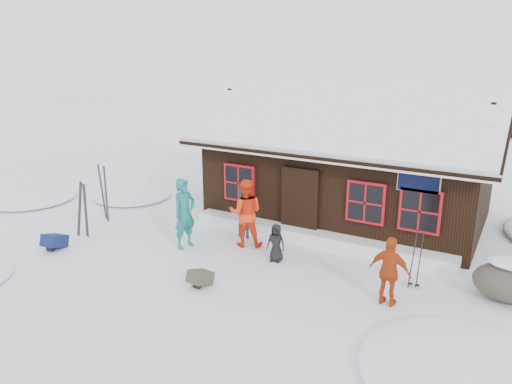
{
  "coord_description": "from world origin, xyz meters",
  "views": [
    {
      "loc": [
        6.39,
        -9.92,
        5.43
      ],
      "look_at": [
        -0.29,
        2.0,
        1.3
      ],
      "focal_mm": 35.0,
      "sensor_mm": 36.0,
      "label": 1
    }
  ],
  "objects_px": {
    "skier_teal": "(185,214)",
    "ski_pair_left": "(83,210)",
    "skier_orange_left": "(246,213)",
    "skier_crouched": "(276,243)",
    "boulder": "(509,281)",
    "backpack_blue": "(55,243)",
    "ski_poles": "(416,260)",
    "skier_orange_right": "(390,272)",
    "backpack_olive": "(200,280)"
  },
  "relations": [
    {
      "from": "skier_teal",
      "to": "ski_pair_left",
      "type": "height_order",
      "value": "skier_teal"
    },
    {
      "from": "skier_orange_left",
      "to": "skier_crouched",
      "type": "bearing_deg",
      "value": 133.11
    },
    {
      "from": "skier_orange_left",
      "to": "boulder",
      "type": "distance_m",
      "value": 6.55
    },
    {
      "from": "skier_orange_left",
      "to": "backpack_blue",
      "type": "height_order",
      "value": "skier_orange_left"
    },
    {
      "from": "skier_orange_left",
      "to": "ski_poles",
      "type": "relative_size",
      "value": 1.31
    },
    {
      "from": "skier_orange_right",
      "to": "ski_poles",
      "type": "distance_m",
      "value": 1.11
    },
    {
      "from": "backpack_blue",
      "to": "boulder",
      "type": "bearing_deg",
      "value": 5.73
    },
    {
      "from": "skier_orange_left",
      "to": "backpack_olive",
      "type": "bearing_deg",
      "value": 73.43
    },
    {
      "from": "skier_teal",
      "to": "backpack_blue",
      "type": "bearing_deg",
      "value": 132.92
    },
    {
      "from": "ski_pair_left",
      "to": "backpack_olive",
      "type": "bearing_deg",
      "value": -4.62
    },
    {
      "from": "skier_orange_right",
      "to": "skier_crouched",
      "type": "bearing_deg",
      "value": -8.88
    },
    {
      "from": "skier_orange_left",
      "to": "backpack_blue",
      "type": "xyz_separation_m",
      "value": [
        -4.4,
        -2.79,
        -0.78
      ]
    },
    {
      "from": "boulder",
      "to": "ski_pair_left",
      "type": "xyz_separation_m",
      "value": [
        -10.92,
        -1.89,
        0.36
      ]
    },
    {
      "from": "backpack_blue",
      "to": "ski_poles",
      "type": "bearing_deg",
      "value": 6.2
    },
    {
      "from": "skier_crouched",
      "to": "backpack_blue",
      "type": "bearing_deg",
      "value": -161.9
    },
    {
      "from": "boulder",
      "to": "backpack_blue",
      "type": "height_order",
      "value": "boulder"
    },
    {
      "from": "skier_orange_right",
      "to": "boulder",
      "type": "relative_size",
      "value": 1.04
    },
    {
      "from": "skier_orange_right",
      "to": "ski_pair_left",
      "type": "xyz_separation_m",
      "value": [
        -8.7,
        -0.4,
        0.03
      ]
    },
    {
      "from": "skier_orange_right",
      "to": "boulder",
      "type": "bearing_deg",
      "value": -140.42
    },
    {
      "from": "skier_teal",
      "to": "boulder",
      "type": "distance_m",
      "value": 8.0
    },
    {
      "from": "boulder",
      "to": "ski_pair_left",
      "type": "distance_m",
      "value": 11.09
    },
    {
      "from": "skier_orange_left",
      "to": "backpack_blue",
      "type": "relative_size",
      "value": 3.14
    },
    {
      "from": "boulder",
      "to": "backpack_blue",
      "type": "relative_size",
      "value": 2.46
    },
    {
      "from": "skier_teal",
      "to": "ski_poles",
      "type": "relative_size",
      "value": 1.35
    },
    {
      "from": "skier_orange_right",
      "to": "skier_crouched",
      "type": "height_order",
      "value": "skier_orange_right"
    },
    {
      "from": "ski_pair_left",
      "to": "boulder",
      "type": "bearing_deg",
      "value": 15.52
    },
    {
      "from": "skier_orange_left",
      "to": "ski_pair_left",
      "type": "xyz_separation_m",
      "value": [
        -4.39,
        -1.75,
        -0.15
      ]
    },
    {
      "from": "ski_pair_left",
      "to": "backpack_blue",
      "type": "bearing_deg",
      "value": -85.06
    },
    {
      "from": "boulder",
      "to": "ski_poles",
      "type": "distance_m",
      "value": 1.96
    },
    {
      "from": "skier_orange_right",
      "to": "skier_crouched",
      "type": "distance_m",
      "value": 3.22
    },
    {
      "from": "backpack_blue",
      "to": "skier_orange_right",
      "type": "bearing_deg",
      "value": 0.13
    },
    {
      "from": "skier_crouched",
      "to": "skier_orange_left",
      "type": "bearing_deg",
      "value": 152.38
    },
    {
      "from": "skier_orange_left",
      "to": "backpack_olive",
      "type": "xyz_separation_m",
      "value": [
        0.3,
        -2.6,
        -0.8
      ]
    },
    {
      "from": "skier_orange_right",
      "to": "boulder",
      "type": "distance_m",
      "value": 2.7
    },
    {
      "from": "backpack_blue",
      "to": "backpack_olive",
      "type": "xyz_separation_m",
      "value": [
        4.7,
        0.19,
        -0.02
      ]
    },
    {
      "from": "skier_orange_right",
      "to": "backpack_blue",
      "type": "relative_size",
      "value": 2.56
    },
    {
      "from": "skier_crouched",
      "to": "ski_poles",
      "type": "bearing_deg",
      "value": 0.32
    },
    {
      "from": "skier_orange_left",
      "to": "ski_pair_left",
      "type": "distance_m",
      "value": 4.73
    },
    {
      "from": "skier_orange_right",
      "to": "skier_teal",
      "type": "bearing_deg",
      "value": 1.59
    },
    {
      "from": "skier_orange_right",
      "to": "backpack_blue",
      "type": "height_order",
      "value": "skier_orange_right"
    },
    {
      "from": "skier_orange_left",
      "to": "skier_crouched",
      "type": "distance_m",
      "value": 1.39
    },
    {
      "from": "skier_teal",
      "to": "ski_pair_left",
      "type": "xyz_separation_m",
      "value": [
        -3.01,
        -0.82,
        -0.17
      ]
    },
    {
      "from": "skier_crouched",
      "to": "backpack_olive",
      "type": "xyz_separation_m",
      "value": [
        -0.91,
        -2.07,
        -0.36
      ]
    },
    {
      "from": "ski_pair_left",
      "to": "ski_poles",
      "type": "height_order",
      "value": "ski_pair_left"
    },
    {
      "from": "skier_teal",
      "to": "boulder",
      "type": "xyz_separation_m",
      "value": [
        7.91,
        1.07,
        -0.54
      ]
    },
    {
      "from": "boulder",
      "to": "ski_pair_left",
      "type": "height_order",
      "value": "ski_pair_left"
    },
    {
      "from": "skier_crouched",
      "to": "ski_pair_left",
      "type": "distance_m",
      "value": 5.73
    },
    {
      "from": "skier_crouched",
      "to": "skier_teal",
      "type": "bearing_deg",
      "value": -175.11
    },
    {
      "from": "skier_teal",
      "to": "ski_poles",
      "type": "bearing_deg",
      "value": -72.56
    },
    {
      "from": "skier_crouched",
      "to": "ski_pair_left",
      "type": "height_order",
      "value": "ski_pair_left"
    }
  ]
}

